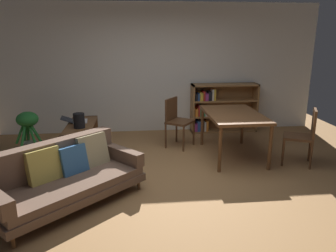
{
  "coord_description": "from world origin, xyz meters",
  "views": [
    {
      "loc": [
        -0.55,
        -4.29,
        2.03
      ],
      "look_at": [
        -0.06,
        0.39,
        0.72
      ],
      "focal_mm": 34.85,
      "sensor_mm": 36.0,
      "label": 1
    }
  ],
  "objects": [
    {
      "name": "desk_speaker",
      "position": [
        -1.48,
        1.09,
        0.66
      ],
      "size": [
        0.18,
        0.18,
        0.25
      ],
      "color": "black",
      "rests_on": "media_console"
    },
    {
      "name": "potted_floor_plant",
      "position": [
        -2.42,
        1.46,
        0.47
      ],
      "size": [
        0.46,
        0.5,
        0.75
      ],
      "color": "#9E9389",
      "rests_on": "ground_plane"
    },
    {
      "name": "fabric_couch",
      "position": [
        -1.45,
        -0.42,
        0.35
      ],
      "size": [
        1.94,
        1.88,
        0.75
      ],
      "color": "brown",
      "rests_on": "ground_plane"
    },
    {
      "name": "back_wall_panel",
      "position": [
        0.0,
        2.7,
        1.35
      ],
      "size": [
        6.8,
        0.1,
        2.7
      ],
      "primitive_type": "cube",
      "color": "silver",
      "rests_on": "ground_plane"
    },
    {
      "name": "dining_chair_near",
      "position": [
        2.13,
        0.43,
        0.52
      ],
      "size": [
        0.58,
        0.56,
        0.93
      ],
      "color": "#56351E",
      "rests_on": "ground_plane"
    },
    {
      "name": "dining_chair_far",
      "position": [
        0.23,
        1.55,
        0.53
      ],
      "size": [
        0.6,
        0.61,
        0.91
      ],
      "color": "#56351E",
      "rests_on": "ground_plane"
    },
    {
      "name": "open_laptop",
      "position": [
        -1.6,
        1.49,
        0.57
      ],
      "size": [
        0.48,
        0.34,
        0.1
      ],
      "color": "silver",
      "rests_on": "media_console"
    },
    {
      "name": "bookshelf",
      "position": [
        1.27,
        2.5,
        0.51
      ],
      "size": [
        1.43,
        0.35,
        1.04
      ],
      "color": "olive",
      "rests_on": "ground_plane"
    },
    {
      "name": "ground_plane",
      "position": [
        0.0,
        0.0,
        0.0
      ],
      "size": [
        8.16,
        8.16,
        0.0
      ],
      "primitive_type": "plane",
      "color": "#9E7042"
    },
    {
      "name": "dining_table",
      "position": [
        1.12,
        0.91,
        0.69
      ],
      "size": [
        0.89,
        1.41,
        0.77
      ],
      "color": "brown",
      "rests_on": "ground_plane"
    },
    {
      "name": "media_console",
      "position": [
        -1.49,
        1.29,
        0.26
      ],
      "size": [
        0.46,
        1.3,
        0.54
      ],
      "color": "brown",
      "rests_on": "ground_plane"
    }
  ]
}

